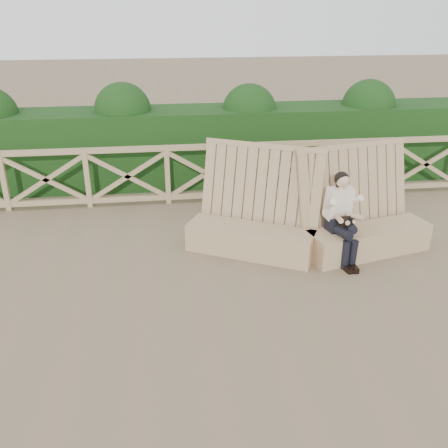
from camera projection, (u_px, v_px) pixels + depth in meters
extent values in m
plane|color=brown|center=(234.00, 302.00, 6.23)|extent=(60.00, 60.00, 0.00)
cube|color=#947B54|center=(250.00, 240.00, 7.38)|extent=(1.89, 1.31, 0.41)
cube|color=#947B54|center=(257.00, 198.00, 7.38)|extent=(1.86, 1.26, 1.53)
cube|color=#947B54|center=(368.00, 240.00, 7.39)|extent=(1.93, 0.93, 0.41)
cube|color=#947B54|center=(361.00, 198.00, 7.39)|extent=(1.92, 0.87, 1.53)
cube|color=black|center=(338.00, 224.00, 7.19)|extent=(0.37, 0.30, 0.20)
cube|color=beige|center=(339.00, 203.00, 7.10)|extent=(0.41, 0.33, 0.48)
sphere|color=tan|center=(343.00, 181.00, 6.92)|extent=(0.23, 0.23, 0.19)
sphere|color=black|center=(342.00, 179.00, 6.94)|extent=(0.25, 0.25, 0.21)
cylinder|color=black|center=(340.00, 231.00, 7.00)|extent=(0.22, 0.44, 0.14)
cylinder|color=black|center=(349.00, 225.00, 7.04)|extent=(0.22, 0.44, 0.15)
cylinder|color=black|center=(345.00, 255.00, 6.95)|extent=(0.13, 0.13, 0.41)
cylinder|color=black|center=(353.00, 255.00, 6.97)|extent=(0.13, 0.13, 0.41)
cube|color=black|center=(347.00, 268.00, 6.95)|extent=(0.13, 0.23, 0.07)
cube|color=black|center=(354.00, 268.00, 6.96)|extent=(0.13, 0.23, 0.07)
cube|color=black|center=(346.00, 222.00, 7.01)|extent=(0.23, 0.16, 0.14)
cube|color=black|center=(351.00, 223.00, 6.86)|extent=(0.08, 0.09, 0.11)
cube|color=#866E4D|center=(206.00, 147.00, 8.98)|extent=(10.10, 0.07, 0.10)
cube|color=#866E4D|center=(206.00, 195.00, 9.36)|extent=(10.10, 0.07, 0.10)
cube|color=black|center=(200.00, 146.00, 10.19)|extent=(12.00, 1.20, 1.50)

